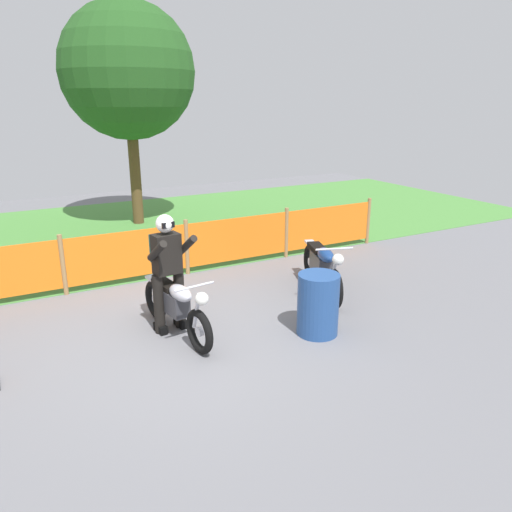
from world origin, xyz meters
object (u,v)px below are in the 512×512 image
at_px(motorcycle_trailing, 322,266).
at_px(motorcycle_lead, 176,305).
at_px(spare_drum, 318,304).
at_px(rider_lead, 167,267).

bearing_deg(motorcycle_trailing, motorcycle_lead, -63.75).
distance_m(motorcycle_lead, spare_drum, 1.97).
bearing_deg(spare_drum, motorcycle_trailing, 52.18).
xyz_separation_m(motorcycle_lead, rider_lead, (-0.03, 0.21, 0.51)).
relative_size(motorcycle_lead, motorcycle_trailing, 0.98).
bearing_deg(spare_drum, rider_lead, 148.06).
bearing_deg(rider_lead, motorcycle_lead, 0.51).
relative_size(motorcycle_trailing, rider_lead, 1.16).
bearing_deg(motorcycle_lead, spare_drum, 55.19).
distance_m(motorcycle_lead, rider_lead, 0.55).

